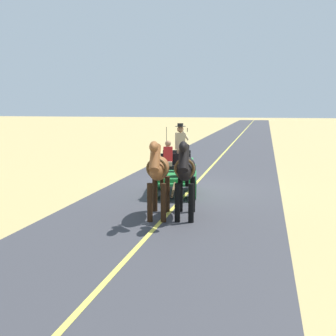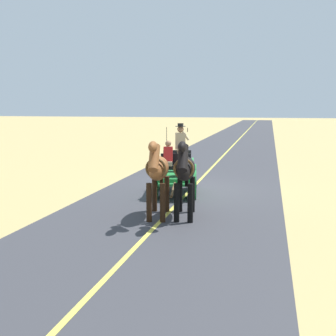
{
  "view_description": "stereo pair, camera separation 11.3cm",
  "coord_description": "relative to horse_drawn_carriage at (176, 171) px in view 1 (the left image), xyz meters",
  "views": [
    {
      "loc": [
        -2.64,
        14.52,
        3.05
      ],
      "look_at": [
        0.37,
        2.15,
        1.1
      ],
      "focal_mm": 42.83,
      "sensor_mm": 36.0,
      "label": 1
    },
    {
      "loc": [
        -2.75,
        14.5,
        3.05
      ],
      "look_at": [
        0.37,
        2.15,
        1.1
      ],
      "focal_mm": 42.83,
      "sensor_mm": 36.0,
      "label": 2
    }
  ],
  "objects": [
    {
      "name": "horse_near_side",
      "position": [
        -0.91,
        2.91,
        0.51
      ],
      "size": [
        0.77,
        2.15,
        2.21
      ],
      "color": "black",
      "rests_on": "ground"
    },
    {
      "name": "road_surface",
      "position": [
        -0.35,
        -1.04,
        -0.81
      ],
      "size": [
        6.49,
        160.0,
        0.01
      ],
      "primitive_type": "cube",
      "color": "#38383D",
      "rests_on": "ground"
    },
    {
      "name": "road_centre_stripe",
      "position": [
        -0.35,
        -1.04,
        -0.81
      ],
      "size": [
        0.12,
        160.0,
        0.0
      ],
      "primitive_type": "cube",
      "color": "#DBCC4C",
      "rests_on": "road_surface"
    },
    {
      "name": "horse_off_side",
      "position": [
        -0.18,
        3.05,
        0.51
      ],
      "size": [
        0.78,
        2.15,
        2.21
      ],
      "color": "brown",
      "rests_on": "ground"
    },
    {
      "name": "ground_plane",
      "position": [
        -0.35,
        -1.04,
        -0.82
      ],
      "size": [
        200.0,
        200.0,
        0.0
      ],
      "primitive_type": "plane",
      "color": "tan"
    },
    {
      "name": "horse_drawn_carriage",
      "position": [
        0.0,
        0.0,
        0.0
      ],
      "size": [
        1.83,
        4.51,
        2.5
      ],
      "color": "#1E7233",
      "rests_on": "ground"
    }
  ]
}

